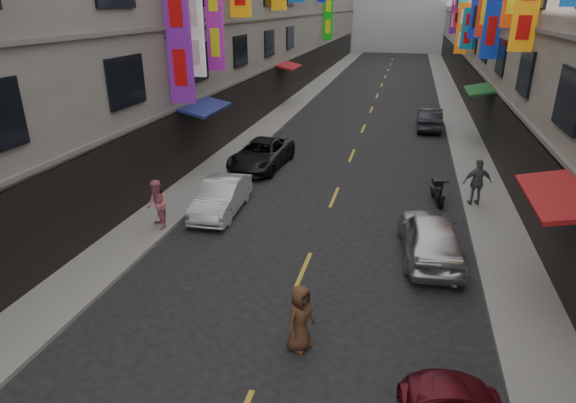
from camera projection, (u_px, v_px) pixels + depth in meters
The scene contains 12 objects.
sidewalk_left at pixel (293, 105), 37.03m from camera, with size 2.00×90.00×0.12m, color slate.
sidewalk_right at pixel (456, 113), 34.37m from camera, with size 2.00×90.00×0.12m, color slate.
street_awnings at pixel (315, 112), 20.50m from camera, with size 13.99×35.20×0.41m.
lane_markings at pixel (368, 118), 33.03m from camera, with size 0.12×80.20×0.01m.
scooter_far_right at pixel (437, 191), 18.95m from camera, with size 0.59×1.80×1.14m.
car_left_mid at pixel (222, 196), 17.91m from camera, with size 1.34×3.86×1.27m, color silver.
car_left_far at pixel (261, 154), 22.95m from camera, with size 2.15×4.66×1.29m, color black.
car_right_mid at pixel (430, 236), 14.68m from camera, with size 1.69×4.20×1.43m, color silver.
car_right_far at pixel (429, 119), 29.89m from camera, with size 1.41×4.05×1.34m, color #25262D.
pedestrian_lfar at pixel (157, 205), 16.32m from camera, with size 0.83×0.57×1.70m, color #D36F7A.
pedestrian_rfar at pixel (477, 182), 18.22m from camera, with size 1.06×0.60×1.81m, color #5D5C5F.
pedestrian_crossing at pixel (300, 318), 10.69m from camera, with size 0.79×0.54×1.62m, color #4F311F.
Camera 1 is at (2.52, 5.92, 7.28)m, focal length 30.00 mm.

